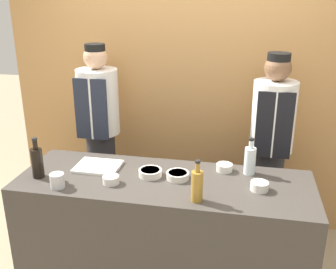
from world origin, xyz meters
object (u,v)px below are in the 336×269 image
at_px(sauce_bowl_orange, 150,172).
at_px(chef_right, 270,147).
at_px(sauce_bowl_purple, 260,186).
at_px(chef_left, 100,133).
at_px(cup_steel, 57,181).
at_px(bottle_soy, 37,162).
at_px(bottle_clear, 250,160).
at_px(bottle_vinegar, 197,185).
at_px(sauce_bowl_red, 111,179).
at_px(cutting_board, 98,166).
at_px(sauce_bowl_white, 224,167).
at_px(sauce_bowl_green, 178,175).

height_order(sauce_bowl_orange, chef_right, chef_right).
height_order(sauce_bowl_purple, chef_left, chef_left).
bearing_deg(cup_steel, sauce_bowl_purple, 9.86).
xyz_separation_m(sauce_bowl_orange, chef_left, (-0.63, 0.70, -0.00)).
bearing_deg(bottle_soy, bottle_clear, 13.49).
relative_size(bottle_vinegar, bottle_soy, 0.94).
xyz_separation_m(sauce_bowl_red, chef_left, (-0.40, 0.86, -0.01)).
distance_m(sauce_bowl_orange, bottle_vinegar, 0.46).
bearing_deg(chef_left, cutting_board, -70.62).
xyz_separation_m(bottle_soy, chef_left, (0.12, 0.86, -0.09)).
distance_m(bottle_soy, bottle_clear, 1.47).
xyz_separation_m(sauce_bowl_purple, sauce_bowl_white, (-0.24, 0.25, -0.00)).
bearing_deg(bottle_clear, chef_left, 158.31).
relative_size(sauce_bowl_white, cutting_board, 0.36).
bearing_deg(bottle_soy, chef_left, 81.86).
relative_size(cutting_board, bottle_clear, 1.18).
bearing_deg(sauce_bowl_green, cup_steel, -159.35).
bearing_deg(cup_steel, bottle_vinegar, 0.60).
bearing_deg(chef_left, bottle_vinegar, -44.36).
bearing_deg(sauce_bowl_purple, bottle_clear, 105.89).
xyz_separation_m(sauce_bowl_white, bottle_vinegar, (-0.14, -0.46, 0.08)).
relative_size(sauce_bowl_green, sauce_bowl_white, 1.37).
bearing_deg(sauce_bowl_orange, sauce_bowl_purple, -4.76).
relative_size(sauce_bowl_purple, bottle_vinegar, 0.43).
bearing_deg(chef_right, bottle_soy, -151.64).
height_order(sauce_bowl_purple, cutting_board, sauce_bowl_purple).
distance_m(sauce_bowl_orange, chef_left, 0.94).
bearing_deg(sauce_bowl_green, cutting_board, 174.52).
bearing_deg(sauce_bowl_green, chef_left, 139.79).
distance_m(bottle_vinegar, bottle_clear, 0.55).
relative_size(sauce_bowl_green, sauce_bowl_orange, 0.97).
distance_m(sauce_bowl_purple, bottle_vinegar, 0.44).
relative_size(sauce_bowl_purple, sauce_bowl_orange, 0.72).
relative_size(sauce_bowl_red, chef_right, 0.07).
distance_m(cup_steel, chef_right, 1.71).
height_order(sauce_bowl_purple, bottle_clear, bottle_clear).
relative_size(sauce_bowl_red, bottle_vinegar, 0.41).
xyz_separation_m(sauce_bowl_red, bottle_soy, (-0.53, -0.01, 0.08)).
distance_m(chef_left, chef_right, 1.48).
xyz_separation_m(sauce_bowl_purple, sauce_bowl_red, (-0.98, -0.10, -0.00)).
bearing_deg(cup_steel, sauce_bowl_orange, 27.37).
bearing_deg(bottle_clear, sauce_bowl_white, 177.17).
xyz_separation_m(cutting_board, bottle_soy, (-0.35, -0.22, 0.10)).
distance_m(sauce_bowl_purple, sauce_bowl_orange, 0.75).
distance_m(sauce_bowl_orange, bottle_soy, 0.78).
bearing_deg(sauce_bowl_orange, sauce_bowl_green, -1.30).
distance_m(sauce_bowl_white, cup_steel, 1.16).
bearing_deg(sauce_bowl_orange, sauce_bowl_red, -144.99).
bearing_deg(cutting_board, chef_left, 109.38).
bearing_deg(bottle_vinegar, sauce_bowl_green, 121.46).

